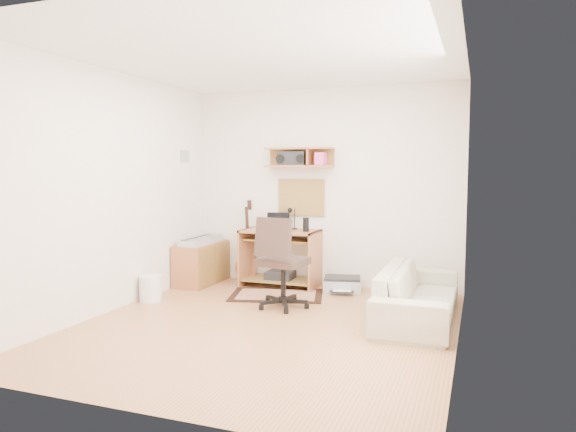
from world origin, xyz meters
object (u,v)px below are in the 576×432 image
(task_chair, at_px, (283,262))
(cabinet, at_px, (202,263))
(printer, at_px, (342,285))
(desk, at_px, (280,258))
(sofa, at_px, (418,285))

(task_chair, bearing_deg, cabinet, 160.07)
(task_chair, distance_m, printer, 1.17)
(task_chair, xyz_separation_m, cabinet, (-1.49, 0.82, -0.24))
(desk, height_order, sofa, desk)
(task_chair, distance_m, cabinet, 1.72)
(printer, height_order, sofa, sofa)
(task_chair, bearing_deg, desk, 121.51)
(cabinet, xyz_separation_m, printer, (1.92, 0.18, -0.19))
(cabinet, height_order, printer, cabinet)
(cabinet, bearing_deg, task_chair, -28.76)
(cabinet, distance_m, sofa, 3.06)
(printer, distance_m, sofa, 1.43)
(task_chair, relative_size, printer, 2.22)
(task_chair, distance_m, sofa, 1.48)
(cabinet, xyz_separation_m, sofa, (2.96, -0.76, 0.08))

